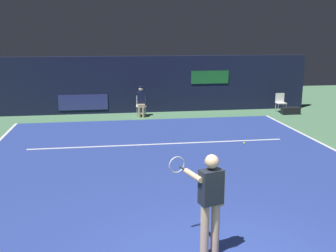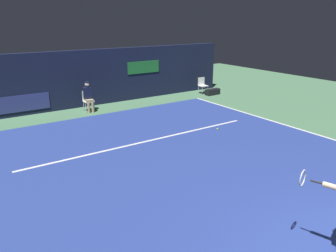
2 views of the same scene
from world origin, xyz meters
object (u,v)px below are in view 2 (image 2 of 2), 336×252
object	(u,v)px
courtside_chair_near	(202,84)
equipment_bag	(213,92)
tennis_ball	(217,129)
line_judge_on_chair	(88,96)

from	to	relation	value
courtside_chair_near	equipment_bag	bearing A→B (deg)	-66.07
courtside_chair_near	tennis_ball	distance (m)	6.31
equipment_bag	courtside_chair_near	bearing A→B (deg)	112.36
line_judge_on_chair	courtside_chair_near	xyz separation A→B (m)	(6.53, 0.02, -0.18)
tennis_ball	line_judge_on_chair	bearing A→B (deg)	119.89
courtside_chair_near	equipment_bag	size ratio (longest dim) A/B	1.05
line_judge_on_chair	equipment_bag	world-z (taller)	line_judge_on_chair
courtside_chair_near	equipment_bag	xyz separation A→B (m)	(0.25, -0.57, -0.34)
tennis_ball	equipment_bag	xyz separation A→B (m)	(3.82, 4.61, 0.11)
line_judge_on_chair	tennis_ball	xyz separation A→B (m)	(2.97, -5.16, -0.64)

